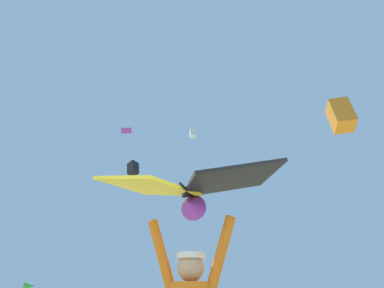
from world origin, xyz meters
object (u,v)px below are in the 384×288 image
Objects in this scene: held_stunt_kite at (189,189)px; distant_kite_black_low_right at (133,169)px; distant_kite_orange_high_right at (341,116)px; distant_kite_purple_far_center at (126,130)px; distant_kite_white_mid_left at (193,133)px.

held_stunt_kite is 33.30m from distant_kite_black_low_right.
distant_kite_orange_high_right reaches higher than held_stunt_kite.
held_stunt_kite is 1.54× the size of distant_kite_purple_far_center.
held_stunt_kite is 1.65× the size of distant_kite_white_mid_left.
distant_kite_white_mid_left is 11.93m from distant_kite_purple_far_center.
distant_kite_black_low_right is at bearing 121.56° from distant_kite_orange_high_right.
distant_kite_orange_high_right is at bearing -45.32° from distant_kite_purple_far_center.
distant_kite_white_mid_left reaches higher than distant_kite_purple_far_center.
distant_kite_purple_far_center is (0.80, -8.43, 0.04)m from distant_kite_black_low_right.
held_stunt_kite is 35.83m from distant_kite_white_mid_left.
distant_kite_orange_high_right is 1.41× the size of distant_kite_purple_far_center.
distant_kite_white_mid_left reaches higher than distant_kite_orange_high_right.
held_stunt_kite is 13.85m from distant_kite_orange_high_right.
held_stunt_kite is at bearing -89.64° from distant_kite_white_mid_left.
held_stunt_kite is at bearing -76.61° from distant_kite_purple_far_center.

